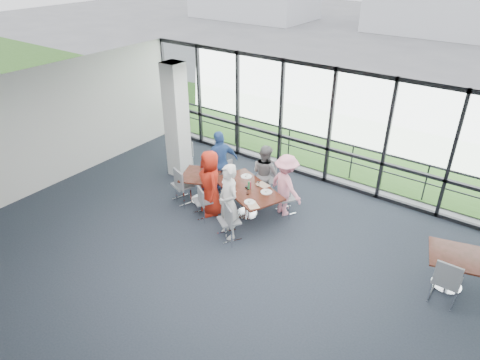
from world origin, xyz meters
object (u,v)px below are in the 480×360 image
Objects in this scene: diner_far_right at (286,185)px; chair_main_end at (219,176)px; main_table at (247,193)px; chair_main_fr at (286,198)px; diner_far_left at (265,173)px; chair_main_nr at (229,220)px; side_table_left at (201,178)px; diner_near_right at (228,202)px; side_table_right at (454,260)px; chair_main_fl at (267,180)px; structural_column at (177,121)px; chair_main_nl at (203,201)px; chair_spare_r at (447,280)px; diner_end at (220,163)px; chair_spare_la at (183,185)px; diner_near_left at (210,183)px; chair_spare_lb at (181,158)px.

diner_far_right is 2.01m from chair_main_end.
main_table is 0.94m from diner_far_right.
main_table is 0.98m from chair_main_fr.
main_table is at bearing 106.67° from diner_far_left.
diner_far_left is 1.68× the size of chair_main_nr.
diner_near_right is (1.48, -0.79, 0.25)m from side_table_left.
chair_main_end is at bearing 177.13° from side_table_right.
chair_main_fl is at bearing 169.96° from side_table_right.
side_table_right is at bearing -3.14° from structural_column.
chair_main_nl is (0.48, -0.52, -0.23)m from side_table_left.
chair_main_fl is (-4.69, 0.83, -0.18)m from side_table_right.
diner_near_right reaches higher than chair_main_nr.
side_table_left is 1.06× the size of side_table_right.
diner_near_right is at bearing -170.93° from chair_spare_r.
chair_main_nr reaches higher than chair_main_fr.
diner_near_right reaches higher than side_table_right.
diner_end is 1.12m from chair_spare_la.
structural_column is at bearing 18.14° from diner_far_left.
side_table_left is 1.73m from chair_main_fl.
diner_near_left is 2.03× the size of chair_main_fr.
side_table_right is at bearing 42.00° from diner_near_left.
chair_main_fl reaches higher than chair_main_nl.
chair_main_nr is at bearing 58.26° from chair_main_end.
diner_far_right is 1.70× the size of chair_main_fl.
diner_far_right is (0.76, -0.26, 0.02)m from diner_far_left.
chair_spare_lb is (-0.02, 0.09, -1.16)m from structural_column.
diner_near_right reaches higher than chair_spare_la.
diner_far_left is 1.73× the size of chair_main_end.
diner_near_left reaches higher than side_table_left.
structural_column is 7.54m from chair_spare_r.
chair_main_nr is at bearing -164.31° from side_table_right.
chair_main_nr is 0.99× the size of chair_main_fl.
chair_spare_la is (-1.68, -0.45, -0.14)m from main_table.
chair_main_nl is (-1.56, -1.25, -0.37)m from diner_far_right.
diner_far_right is (2.05, 0.73, 0.14)m from side_table_left.
diner_near_right is 2.00× the size of chair_spare_lb.
diner_near_left is 0.99m from diner_end.
chair_main_nl is at bearing -33.69° from structural_column.
chair_main_nr is at bearing 103.91° from chair_main_fr.
diner_far_left reaches higher than chair_main_fr.
diner_end is 2.14× the size of chair_main_fr.
diner_far_left is (1.29, 0.98, 0.12)m from side_table_left.
chair_spare_la is (-1.83, 0.49, -0.41)m from diner_near_right.
side_table_left is 1.34× the size of chair_spare_lb.
chair_main_end is 0.93× the size of chair_spare_r.
chair_spare_lb reaches higher than side_table_right.
diner_far_left is at bearing 123.11° from diner_near_right.
diner_end is at bearing 69.96° from chair_main_end.
chair_main_nl is at bearing 4.85° from chair_spare_la.
main_table is 2.12× the size of chair_spare_r.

